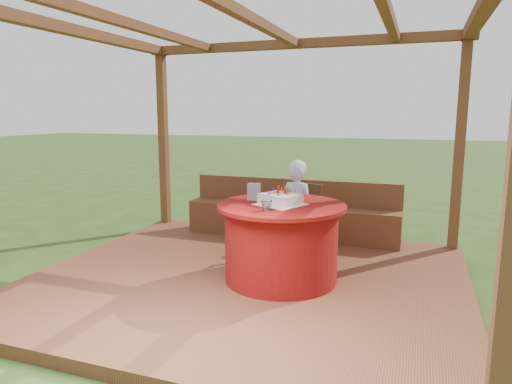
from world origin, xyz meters
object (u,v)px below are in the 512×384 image
(bench, at_px, (291,218))
(drinking_glass, at_px, (266,205))
(table, at_px, (281,242))
(elderly_woman, at_px, (297,207))
(gift_bag, at_px, (254,192))
(birthday_cake, at_px, (280,199))
(chair, at_px, (303,214))

(bench, relative_size, drinking_glass, 27.09)
(table, xyz_separation_m, elderly_woman, (-0.06, 0.88, 0.19))
(elderly_woman, xyz_separation_m, gift_bag, (-0.28, -0.76, 0.30))
(table, distance_m, elderly_woman, 0.90)
(bench, height_order, birthday_cake, birthday_cake)
(chair, bearing_deg, elderly_woman, -92.43)
(chair, height_order, gift_bag, gift_bag)
(chair, bearing_deg, birthday_cake, -87.67)
(chair, distance_m, elderly_woman, 0.31)
(gift_bag, bearing_deg, drinking_glass, -60.48)
(birthday_cake, bearing_deg, table, 84.09)
(bench, relative_size, birthday_cake, 5.41)
(bench, xyz_separation_m, drinking_glass, (0.31, -2.05, 0.60))
(birthday_cake, xyz_separation_m, drinking_glass, (-0.04, -0.32, -0.01))
(table, distance_m, drinking_glass, 0.58)
(elderly_woman, xyz_separation_m, drinking_glass, (0.02, -1.23, 0.26))
(bench, height_order, gift_bag, gift_bag)
(bench, bearing_deg, chair, -60.24)
(table, relative_size, drinking_glass, 11.98)
(bench, distance_m, drinking_glass, 2.15)
(elderly_woman, distance_m, gift_bag, 0.86)
(chair, relative_size, gift_bag, 4.68)
(birthday_cake, distance_m, gift_bag, 0.37)
(bench, distance_m, birthday_cake, 1.86)
(chair, distance_m, gift_bag, 1.17)
(elderly_woman, bearing_deg, drinking_glass, -89.13)
(elderly_woman, relative_size, drinking_glass, 10.66)
(elderly_woman, height_order, drinking_glass, elderly_woman)
(bench, relative_size, gift_bag, 16.63)
(table, height_order, gift_bag, gift_bag)
(bench, distance_m, chair, 0.65)
(elderly_woman, bearing_deg, bench, 109.90)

